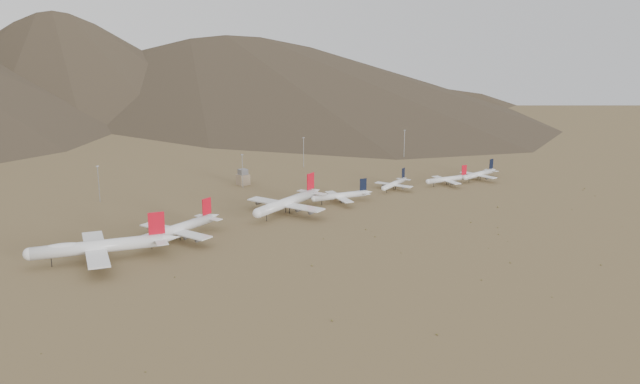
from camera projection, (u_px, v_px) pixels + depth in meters
ground at (305, 229)px, 431.82m from camera, size 3000.00×3000.00×0.00m
widebody_west at (99, 246)px, 373.46m from camera, size 77.88×61.77×23.85m
widebody_centre at (177, 229)px, 408.81m from camera, size 63.63×50.53×19.54m
widebody_east at (287, 202)px, 462.85m from camera, size 70.03×55.80×21.66m
narrowbody_a at (341, 196)px, 489.44m from camera, size 46.10×33.94×15.48m
narrowbody_b at (395, 184)px, 526.57m from camera, size 38.80×29.03×13.42m
narrowbody_c at (448, 179)px, 540.26m from camera, size 41.35×30.23×13.77m
narrowbody_d at (480, 174)px, 556.49m from camera, size 43.40×31.34×14.33m
control_tower at (243, 178)px, 540.45m from camera, size 8.00×8.00×12.00m
mast_west at (99, 182)px, 488.97m from camera, size 2.00×0.60×25.70m
mast_centre at (242, 169)px, 528.14m from camera, size 2.00×0.60×25.70m
mast_east at (304, 151)px, 599.08m from camera, size 2.00×0.60×25.70m
mast_far_east at (404, 143)px, 635.99m from camera, size 2.00×0.60×25.70m
desert_scrub at (447, 254)px, 386.05m from camera, size 406.18×155.73×0.89m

